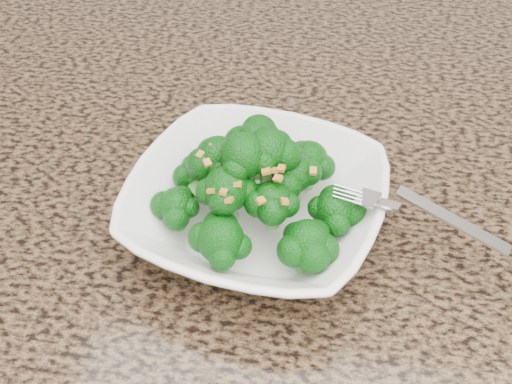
# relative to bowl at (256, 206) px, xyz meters

# --- Properties ---
(granite_counter) EXTENTS (1.64, 1.04, 0.03)m
(granite_counter) POSITION_rel_bowl_xyz_m (0.05, 0.08, -0.05)
(granite_counter) COLOR brown
(granite_counter) RESTS_ON cabinet
(bowl) EXTENTS (0.29, 0.29, 0.06)m
(bowl) POSITION_rel_bowl_xyz_m (0.00, 0.00, 0.00)
(bowl) COLOR white
(bowl) RESTS_ON granite_counter
(broccoli_pile) EXTENTS (0.22, 0.22, 0.08)m
(broccoli_pile) POSITION_rel_bowl_xyz_m (-0.00, 0.00, 0.07)
(broccoli_pile) COLOR #094E0A
(broccoli_pile) RESTS_ON bowl
(garlic_topping) EXTENTS (0.13, 0.13, 0.01)m
(garlic_topping) POSITION_rel_bowl_xyz_m (-0.00, 0.00, 0.11)
(garlic_topping) COLOR #C1812F
(garlic_topping) RESTS_ON broccoli_pile
(fork) EXTENTS (0.18, 0.09, 0.01)m
(fork) POSITION_rel_bowl_xyz_m (0.13, -0.02, 0.04)
(fork) COLOR silver
(fork) RESTS_ON bowl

